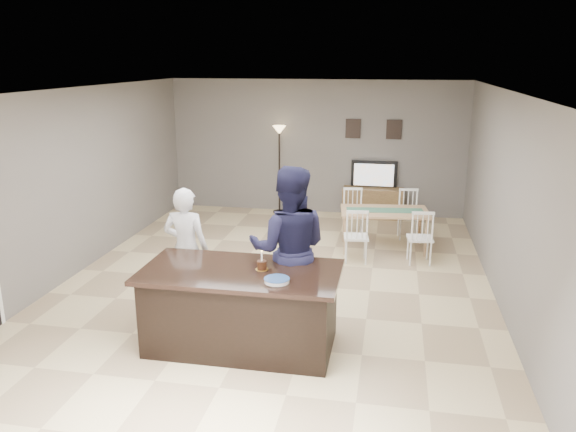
% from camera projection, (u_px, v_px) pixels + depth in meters
% --- Properties ---
extents(floor, '(8.00, 8.00, 0.00)m').
position_uv_depth(floor, '(275.00, 284.00, 7.99)').
color(floor, '#CAB381').
rests_on(floor, ground).
extents(room_shell, '(8.00, 8.00, 8.00)m').
position_uv_depth(room_shell, '(275.00, 168.00, 7.54)').
color(room_shell, slate).
rests_on(room_shell, floor).
extents(kitchen_island, '(2.15, 1.10, 0.90)m').
position_uv_depth(kitchen_island, '(241.00, 308.00, 6.17)').
color(kitchen_island, black).
rests_on(kitchen_island, floor).
extents(tv_console, '(1.20, 0.40, 0.60)m').
position_uv_depth(tv_console, '(373.00, 203.00, 11.26)').
color(tv_console, brown).
rests_on(tv_console, floor).
extents(television, '(0.91, 0.12, 0.53)m').
position_uv_depth(television, '(374.00, 175.00, 11.18)').
color(television, black).
rests_on(television, tv_console).
extents(tv_screen_glow, '(0.78, 0.00, 0.78)m').
position_uv_depth(tv_screen_glow, '(374.00, 175.00, 11.10)').
color(tv_screen_glow, orange).
rests_on(tv_screen_glow, tv_console).
extents(picture_frames, '(1.10, 0.02, 0.38)m').
position_uv_depth(picture_frames, '(373.00, 129.00, 11.07)').
color(picture_frames, black).
rests_on(picture_frames, room_shell).
extents(woman, '(0.58, 0.38, 1.57)m').
position_uv_depth(woman, '(186.00, 248.00, 7.07)').
color(woman, silver).
rests_on(woman, floor).
extents(man, '(1.02, 0.84, 1.95)m').
position_uv_depth(man, '(289.00, 249.00, 6.47)').
color(man, '#161632').
rests_on(man, floor).
extents(birthday_cake, '(0.14, 0.14, 0.22)m').
position_uv_depth(birthday_cake, '(262.00, 265.00, 6.05)').
color(birthday_cake, gold).
rests_on(birthday_cake, kitchen_island).
extents(plate_stack, '(0.26, 0.26, 0.04)m').
position_uv_depth(plate_stack, '(277.00, 280.00, 5.71)').
color(plate_stack, white).
rests_on(plate_stack, kitchen_island).
extents(dining_table, '(1.55, 1.76, 0.87)m').
position_uv_depth(dining_table, '(384.00, 217.00, 9.30)').
color(dining_table, tan).
rests_on(dining_table, floor).
extents(floor_lamp, '(0.27, 0.27, 1.80)m').
position_uv_depth(floor_lamp, '(279.00, 146.00, 11.33)').
color(floor_lamp, black).
rests_on(floor_lamp, floor).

